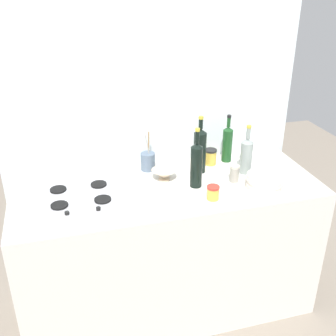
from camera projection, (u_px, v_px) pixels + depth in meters
ground_plane at (168, 302)px, 2.81m from camera, size 6.00×6.00×0.00m
counter_block at (168, 248)px, 2.61m from camera, size 1.80×0.70×0.90m
backsplash_panel at (152, 134)px, 2.66m from camera, size 1.90×0.06×2.18m
stovetop_hob at (80, 197)px, 2.27m from camera, size 0.46×0.39×0.04m
plate_stack at (264, 181)px, 2.38m from camera, size 0.22×0.22×0.08m
wine_bottle_leftmost at (200, 150)px, 2.52m from camera, size 0.08×0.08×0.36m
wine_bottle_mid_left at (227, 143)px, 2.68m from camera, size 0.06×0.06×0.32m
wine_bottle_mid_right at (196, 164)px, 2.35m from camera, size 0.07×0.07×0.36m
wine_bottle_rightmost at (246, 155)px, 2.52m from camera, size 0.07×0.07×0.31m
mixing_bowl at (164, 174)px, 2.47m from camera, size 0.15×0.15×0.07m
butter_dish at (161, 194)px, 2.26m from camera, size 0.18×0.12×0.07m
utensil_crock at (148, 161)px, 2.58m from camera, size 0.09×0.09×0.26m
condiment_jar_front at (234, 173)px, 2.45m from camera, size 0.06×0.06×0.10m
condiment_jar_rear at (213, 193)px, 2.26m from camera, size 0.07×0.07×0.08m
condiment_jar_spare at (210, 157)px, 2.66m from camera, size 0.08×0.08×0.10m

